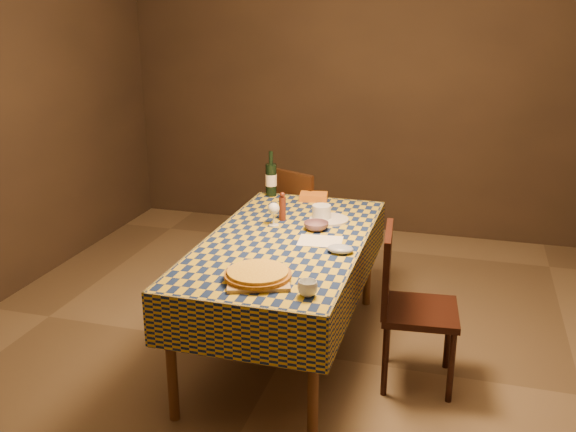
{
  "coord_description": "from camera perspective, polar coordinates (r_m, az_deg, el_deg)",
  "views": [
    {
      "loc": [
        1.01,
        -3.47,
        2.12
      ],
      "look_at": [
        0.0,
        0.05,
        0.9
      ],
      "focal_mm": 40.0,
      "sensor_mm": 36.0,
      "label": 1
    }
  ],
  "objects": [
    {
      "name": "tumbler",
      "position": [
        3.12,
        1.75,
        -6.45
      ],
      "size": [
        0.1,
        0.1,
        0.08
      ],
      "primitive_type": "imported",
      "rotation": [
        0.0,
        0.0,
        0.01
      ],
      "color": "white",
      "rests_on": "dining_table"
    },
    {
      "name": "flour_bag",
      "position": [
        3.66,
        4.67,
        -2.94
      ],
      "size": [
        0.17,
        0.14,
        0.04
      ],
      "primitive_type": "ellipsoid",
      "rotation": [
        0.0,
        0.0,
        -0.2
      ],
      "color": "#96A4C0",
      "rests_on": "dining_table"
    },
    {
      "name": "wine_bottle",
      "position": [
        4.7,
        -1.52,
        3.31
      ],
      "size": [
        0.11,
        0.11,
        0.33
      ],
      "color": "black",
      "rests_on": "dining_table"
    },
    {
      "name": "flour_patch",
      "position": [
        3.83,
        2.89,
        -2.23
      ],
      "size": [
        0.28,
        0.23,
        0.0
      ],
      "primitive_type": "cube",
      "rotation": [
        0.0,
        0.0,
        0.1
      ],
      "color": "white",
      "rests_on": "dining_table"
    },
    {
      "name": "deli_tub",
      "position": [
        4.19,
        2.99,
        0.3
      ],
      "size": [
        0.14,
        0.14,
        0.1
      ],
      "primitive_type": "cylinder",
      "rotation": [
        0.0,
        0.0,
        -0.18
      ],
      "color": "silver",
      "rests_on": "dining_table"
    },
    {
      "name": "room",
      "position": [
        3.7,
        -0.21,
        6.4
      ],
      "size": [
        5.0,
        5.1,
        2.7
      ],
      "color": "brown",
      "rests_on": "ground"
    },
    {
      "name": "pizza",
      "position": [
        3.29,
        -2.7,
        -5.14
      ],
      "size": [
        0.35,
        0.35,
        0.03
      ],
      "color": "#8F5617",
      "rests_on": "cutting_board"
    },
    {
      "name": "bowl",
      "position": [
        4.01,
        2.52,
        -0.89
      ],
      "size": [
        0.18,
        0.18,
        0.05
      ],
      "primitive_type": "imported",
      "rotation": [
        0.0,
        0.0,
        0.13
      ],
      "color": "#684958",
      "rests_on": "dining_table"
    },
    {
      "name": "chair_far",
      "position": [
        4.98,
        1.07,
        -0.31
      ],
      "size": [
        0.56,
        0.56,
        0.93
      ],
      "color": "black",
      "rests_on": "ground"
    },
    {
      "name": "wine_glass",
      "position": [
        4.06,
        -1.28,
        0.6
      ],
      "size": [
        0.08,
        0.08,
        0.15
      ],
      "color": "white",
      "rests_on": "dining_table"
    },
    {
      "name": "chair_right",
      "position": [
        3.73,
        10.45,
        -7.25
      ],
      "size": [
        0.47,
        0.46,
        0.93
      ],
      "color": "black",
      "rests_on": "ground"
    },
    {
      "name": "pepper_mill",
      "position": [
        4.17,
        -0.5,
        0.8
      ],
      "size": [
        0.05,
        0.05,
        0.19
      ],
      "color": "#4E1E12",
      "rests_on": "dining_table"
    },
    {
      "name": "dining_table",
      "position": [
        3.89,
        -0.2,
        -3.11
      ],
      "size": [
        0.94,
        1.84,
        0.77
      ],
      "color": "brown",
      "rests_on": "ground"
    },
    {
      "name": "white_plate",
      "position": [
        4.19,
        3.66,
        -0.31
      ],
      "size": [
        0.29,
        0.29,
        0.01
      ],
      "primitive_type": "cylinder",
      "rotation": [
        0.0,
        0.0,
        -0.16
      ],
      "color": "silver",
      "rests_on": "dining_table"
    },
    {
      "name": "takeout_container",
      "position": [
        4.62,
        2.29,
        1.73
      ],
      "size": [
        0.22,
        0.17,
        0.05
      ],
      "primitive_type": "cube",
      "rotation": [
        0.0,
        0.0,
        0.16
      ],
      "color": "#C26619",
      "rests_on": "dining_table"
    },
    {
      "name": "cutting_board",
      "position": [
        3.3,
        -2.69,
        -5.56
      ],
      "size": [
        0.4,
        0.4,
        0.02
      ],
      "primitive_type": "cube",
      "rotation": [
        0.0,
        0.0,
        0.35
      ],
      "color": "tan",
      "rests_on": "dining_table"
    }
  ]
}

